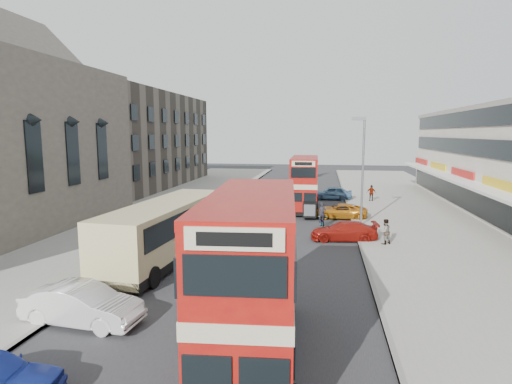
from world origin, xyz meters
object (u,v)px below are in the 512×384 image
Objects in this scene: bus_main at (252,277)px; car_left_front at (82,305)px; coach at (166,228)px; pedestrian_near at (385,231)px; bus_second at (304,183)px; pedestrian_far at (371,193)px; cyclist at (322,219)px; car_right_c at (332,193)px; street_lamp at (362,163)px; car_right_a at (344,231)px; car_right_b at (340,211)px.

car_left_front is at bearing -15.95° from bus_main.
coach is 7.11× the size of pedestrian_near.
bus_second reaches higher than pedestrian_far.
car_left_front is 2.32× the size of cyclist.
bus_second is 2.04× the size of car_right_c.
bus_second is 1.91× the size of car_left_front.
street_lamp is at bearing 8.16° from car_right_c.
cyclist is at bearing -21.11° from car_left_front.
car_left_front is 2.80× the size of pedestrian_near.
bus_main reaches higher than pedestrian_near.
car_right_c is (2.94, 31.92, -1.93)m from bus_main.
coach is at bearing -65.80° from car_right_a.
pedestrian_far is 0.84× the size of cyclist.
car_right_c reaches higher than car_right_b.
bus_main is at bearing -6.72° from car_right_b.
car_left_front is at bearing -123.80° from cyclist.
bus_main is (-4.80, -19.24, -2.15)m from street_lamp.
coach reaches higher than car_right_c.
bus_second reaches higher than car_right_a.
coach is at bearing 65.73° from bus_second.
car_right_a is 7.18m from car_right_b.
car_right_b is 8.60m from pedestrian_near.
street_lamp is 12.51m from pedestrian_far.
car_right_b is at bearing 114.01° from street_lamp.
pedestrian_near reaches higher than car_left_front.
coach is 12.54m from cyclist.
cyclist is (-2.80, -0.68, -4.16)m from street_lamp.
bus_second reaches higher than coach.
pedestrian_far is at bearing 62.32° from coach.
pedestrian_far is at bearing 80.11° from street_lamp.
pedestrian_near is 5.97m from cyclist.
car_left_front is at bearing -41.52° from car_right_a.
pedestrian_near is (2.43, -8.24, 0.34)m from car_right_b.
pedestrian_near is (5.88, 14.03, -1.69)m from bus_main.
street_lamp is 0.96× the size of bus_second.
coach is 2.59× the size of car_right_b.
pedestrian_far reaches higher than car_right_b.
bus_second is 8.65m from pedestrian_far.
street_lamp reaches higher than car_right_c.
car_left_front is 32.05m from car_right_c.
pedestrian_near is at bearing -117.39° from bus_main.
bus_second is at bearing -95.43° from bus_main.
car_right_c is at bearing 71.33° from coach.
cyclist is (-3.88, 4.53, -0.32)m from pedestrian_near.
street_lamp is 1.86× the size of car_right_b.
bus_second is 0.75× the size of coach.
bus_second is 5.29× the size of pedestrian_far.
cyclist reaches higher than pedestrian_far.
bus_main is 18.78m from cyclist.
coach reaches higher than car_right_a.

